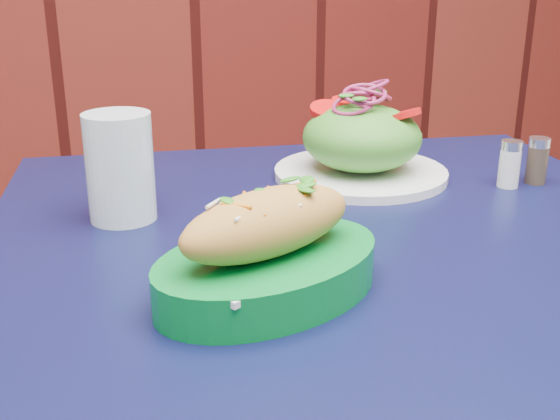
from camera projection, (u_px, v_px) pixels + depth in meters
name	position (u px, v px, depth m)	size (l,w,h in m)	color
cafe_table	(345.00, 307.00, 0.80)	(0.92, 0.92, 0.75)	black
banh_mi_basket	(268.00, 252.00, 0.63)	(0.27, 0.22, 0.11)	#057429
salad_plate	(362.00, 143.00, 0.96)	(0.24, 0.24, 0.13)	white
water_glass	(120.00, 167.00, 0.80)	(0.08, 0.08, 0.13)	silver
salt_shaker	(510.00, 164.00, 0.93)	(0.03, 0.03, 0.06)	white
pepper_shaker	(537.00, 161.00, 0.94)	(0.03, 0.03, 0.06)	#3F3326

